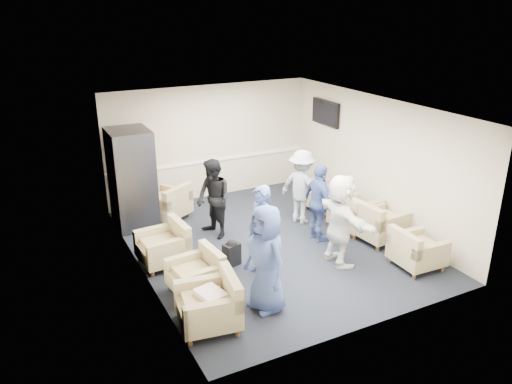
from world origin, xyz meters
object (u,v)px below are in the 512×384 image
armchair_corner (168,205)px  person_mid_left (261,231)px  armchair_left_mid (198,275)px  person_back_left (214,199)px  person_mid_right (319,203)px  armchair_right_far (325,197)px  armchair_right_midfar (353,215)px  person_front_right (340,220)px  person_front_left (266,259)px  person_back_right (302,187)px  vending_machine (132,178)px  armchair_left_near (212,306)px  armchair_right_near (415,251)px  armchair_left_far (166,247)px  armchair_right_midnear (377,224)px

armchair_corner → person_mid_left: person_mid_left is taller
armchair_left_mid → person_mid_left: 1.27m
person_back_left → person_mid_right: (1.77, -1.09, -0.02)m
armchair_right_far → armchair_right_midfar: bearing=170.0°
armchair_right_midfar → armchair_corner: bearing=47.3°
person_mid_left → person_front_right: (1.45, -0.28, 0.03)m
person_front_left → person_back_right: (2.22, 2.54, -0.05)m
vending_machine → person_front_left: 4.15m
armchair_left_mid → armchair_right_far: 4.24m
armchair_left_mid → person_front_right: size_ratio=0.49×
person_back_left → person_back_right: (1.94, -0.19, -0.00)m
person_front_right → person_mid_right: bearing=-8.7°
armchair_left_near → armchair_right_near: bearing=98.4°
armchair_right_midfar → vending_machine: bearing=51.9°
armchair_left_far → person_front_left: size_ratio=0.51×
armchair_right_midfar → person_back_left: size_ratio=0.59×
vending_machine → person_front_right: vending_machine is taller
armchair_corner → person_mid_right: 3.34m
armchair_left_far → armchair_corner: 2.00m
armchair_right_midnear → person_back_right: person_back_right is taller
person_front_left → person_front_right: 1.97m
armchair_right_far → person_back_right: (-0.80, -0.29, 0.48)m
vending_machine → person_front_left: bearing=-76.1°
armchair_left_far → person_back_left: 1.45m
person_front_left → armchair_left_near: bearing=-94.9°
person_front_right → armchair_left_far: bearing=66.1°
armchair_right_far → person_front_right: person_front_right is taller
person_front_right → person_back_right: bearing=-8.1°
armchair_right_near → armchair_corner: 5.20m
armchair_left_mid → person_mid_right: (2.81, 0.73, 0.48)m
armchair_right_near → person_mid_right: size_ratio=0.52×
person_mid_left → person_front_right: size_ratio=0.96×
person_front_left → armchair_left_mid: bearing=-148.7°
armchair_left_near → armchair_right_near: 3.88m
armchair_right_midfar → armchair_right_far: (0.06, 1.13, -0.02)m
person_mid_left → person_back_left: (-0.13, 1.77, -0.01)m
armchair_left_near → armchair_right_midfar: size_ratio=1.02×
armchair_left_mid → armchair_right_near: (3.72, -0.99, 0.01)m
armchair_left_mid → person_mid_right: 2.94m
armchair_left_near → person_back_right: bearing=138.4°
armchair_left_far → vending_machine: size_ratio=0.42×
vending_machine → person_mid_left: 3.38m
armchair_right_midnear → armchair_right_far: (-0.05, 1.74, -0.03)m
armchair_right_midnear → armchair_right_midfar: bearing=6.4°
armchair_left_far → person_mid_left: person_mid_left is taller
armchair_right_far → person_back_right: bearing=102.9°
person_back_left → person_mid_right: 2.08m
armchair_left_far → person_mid_right: person_mid_right is taller
person_back_left → armchair_left_mid: bearing=-41.0°
armchair_right_near → armchair_right_midnear: size_ratio=0.86×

